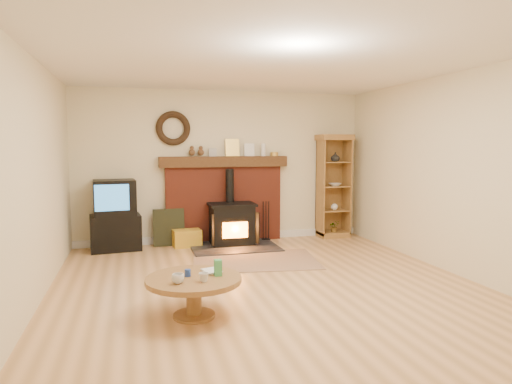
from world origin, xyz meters
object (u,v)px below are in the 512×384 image
object	(u,v)px
tv_unit	(115,217)
coffee_table	(194,285)
wood_stove	(232,225)
curio_cabinet	(333,186)

from	to	relation	value
tv_unit	coffee_table	xyz separation A→B (m)	(0.84, -3.20, -0.21)
wood_stove	tv_unit	world-z (taller)	wood_stove
wood_stove	curio_cabinet	distance (m)	2.04
tv_unit	coffee_table	world-z (taller)	tv_unit
wood_stove	coffee_table	world-z (taller)	wood_stove
wood_stove	tv_unit	distance (m)	1.88
wood_stove	tv_unit	xyz separation A→B (m)	(-1.86, 0.20, 0.19)
tv_unit	coffee_table	distance (m)	3.32
curio_cabinet	wood_stove	bearing A→B (deg)	-171.74
tv_unit	curio_cabinet	bearing A→B (deg)	1.28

